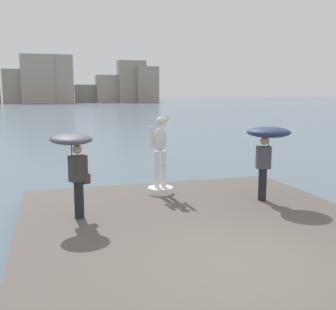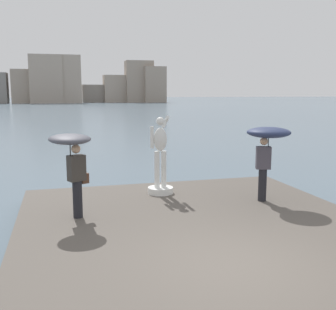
# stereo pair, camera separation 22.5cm
# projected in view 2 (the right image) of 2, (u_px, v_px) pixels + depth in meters

# --- Properties ---
(ground_plane) EXTENTS (400.00, 400.00, 0.00)m
(ground_plane) POSITION_uv_depth(u_px,v_px,m) (87.00, 122.00, 45.06)
(ground_plane) COLOR slate
(pier) EXTENTS (7.97, 9.50, 0.40)m
(pier) POSITION_uv_depth(u_px,v_px,m) (207.00, 240.00, 8.54)
(pier) COLOR #564F47
(pier) RESTS_ON ground
(statue_white_figure) EXTENTS (0.73, 0.93, 2.25)m
(statue_white_figure) POSITION_uv_depth(u_px,v_px,m) (160.00, 165.00, 11.56)
(statue_white_figure) COLOR white
(statue_white_figure) RESTS_ON pier
(onlooker_left) EXTENTS (1.29, 1.29, 1.99)m
(onlooker_left) POSITION_uv_depth(u_px,v_px,m) (72.00, 153.00, 9.18)
(onlooker_left) COLOR black
(onlooker_left) RESTS_ON pier
(onlooker_right) EXTENTS (1.47, 1.48, 2.00)m
(onlooker_right) POSITION_uv_depth(u_px,v_px,m) (267.00, 140.00, 10.65)
(onlooker_right) COLOR black
(onlooker_right) RESTS_ON pier
(distant_skyline) EXTENTS (60.71, 13.25, 13.84)m
(distant_skyline) POSITION_uv_depth(u_px,v_px,m) (75.00, 84.00, 121.01)
(distant_skyline) COLOR gray
(distant_skyline) RESTS_ON ground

